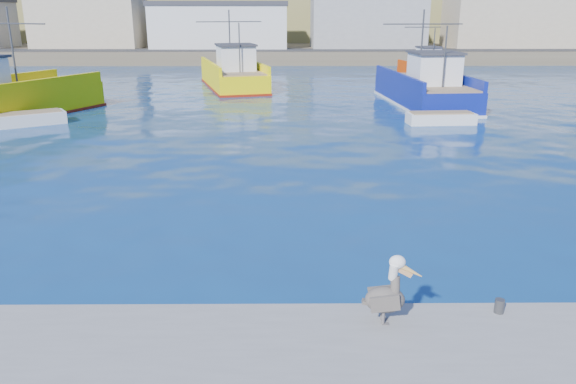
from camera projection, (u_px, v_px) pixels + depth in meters
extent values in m
plane|color=navy|center=(338.00, 264.00, 14.94)|extent=(260.00, 260.00, 0.00)
cylinder|color=#4C4C4C|center=(499.00, 306.00, 11.52)|extent=(0.20, 0.20, 0.30)
cube|color=brown|center=(293.00, 51.00, 83.21)|extent=(160.00, 30.00, 1.60)
cube|color=olive|center=(291.00, 14.00, 106.36)|extent=(180.00, 40.00, 14.00)
cube|color=#2D2D2D|center=(295.00, 50.00, 72.48)|extent=(150.00, 5.00, 0.10)
cube|color=tan|center=(90.00, 21.00, 76.92)|extent=(14.00, 9.00, 7.00)
cube|color=silver|center=(221.00, 27.00, 77.29)|extent=(18.00, 11.00, 5.50)
cube|color=#333338|center=(221.00, 4.00, 76.35)|extent=(18.36, 11.22, 0.60)
cube|color=gray|center=(366.00, 23.00, 77.28)|extent=(15.00, 10.00, 6.50)
cube|color=tan|center=(511.00, 19.00, 77.28)|extent=(17.00, 9.00, 7.50)
cube|color=#FFE805|center=(3.00, 105.00, 35.04)|extent=(9.59, 13.73, 1.71)
cube|color=#FFE805|center=(23.00, 87.00, 33.84)|extent=(5.77, 11.72, 0.70)
cube|color=maroon|center=(5.00, 118.00, 35.28)|extent=(9.78, 14.00, 0.25)
cube|color=#8C7251|center=(0.00, 90.00, 34.76)|extent=(9.05, 13.10, 0.10)
cylinder|color=#4C4C4C|center=(12.00, 48.00, 35.14)|extent=(0.16, 0.16, 5.00)
cylinder|color=#4C4C4C|center=(9.00, 23.00, 34.68)|extent=(5.56, 2.70, 0.08)
cube|color=#FFE805|center=(233.00, 78.00, 49.49)|extent=(6.99, 12.61, 1.55)
cube|color=#FFE805|center=(254.00, 65.00, 49.62)|extent=(3.18, 11.41, 0.70)
cube|color=#FFE805|center=(211.00, 66.00, 48.67)|extent=(3.18, 11.41, 0.70)
cube|color=maroon|center=(233.00, 87.00, 49.71)|extent=(7.13, 12.86, 0.25)
cube|color=#8C7251|center=(233.00, 69.00, 49.24)|extent=(6.55, 12.06, 0.10)
cube|color=white|center=(236.00, 58.00, 47.26)|extent=(3.55, 3.62, 2.00)
cube|color=#333338|center=(236.00, 45.00, 46.93)|extent=(3.84, 4.02, 0.15)
cylinder|color=#4C4C4C|center=(230.00, 39.00, 49.58)|extent=(0.15, 0.15, 5.00)
cylinder|color=#4C4C4C|center=(239.00, 49.00, 45.34)|extent=(0.12, 0.12, 4.00)
cylinder|color=#4C4C4C|center=(229.00, 22.00, 49.12)|extent=(5.62, 1.53, 0.08)
cube|color=navy|center=(424.00, 93.00, 40.57)|extent=(5.20, 12.27, 1.55)
cube|color=navy|center=(451.00, 77.00, 40.40)|extent=(1.26, 11.69, 0.70)
cube|color=navy|center=(398.00, 78.00, 40.05)|extent=(1.26, 11.69, 0.70)
cube|color=silver|center=(423.00, 103.00, 40.79)|extent=(5.30, 12.51, 0.25)
cube|color=#8C7251|center=(425.00, 82.00, 40.32)|extent=(4.82, 11.76, 0.10)
cube|color=white|center=(434.00, 69.00, 38.29)|extent=(3.17, 3.23, 2.00)
cube|color=#333338|center=(435.00, 53.00, 37.96)|extent=(3.41, 3.60, 0.15)
cylinder|color=#4C4C4C|center=(422.00, 46.00, 40.70)|extent=(0.13, 0.13, 5.00)
cylinder|color=#4C4C4C|center=(445.00, 58.00, 36.32)|extent=(0.11, 0.11, 4.00)
cylinder|color=#4C4C4C|center=(423.00, 24.00, 40.23)|extent=(5.84, 0.58, 0.08)
cube|color=#D63701|center=(423.00, 74.00, 55.94)|extent=(3.86, 7.55, 0.94)
cube|color=#D63701|center=(435.00, 65.00, 55.90)|extent=(1.33, 6.99, 0.70)
cube|color=#D63701|center=(411.00, 66.00, 55.48)|extent=(1.33, 6.99, 0.70)
cube|color=#8C7251|center=(423.00, 69.00, 55.78)|extent=(3.60, 7.23, 0.10)
cube|color=white|center=(428.00, 59.00, 54.44)|extent=(2.16, 2.09, 2.00)
cube|color=#333338|center=(429.00, 47.00, 54.11)|extent=(2.33, 2.33, 0.15)
cylinder|color=#4C4C4C|center=(422.00, 43.00, 55.70)|extent=(0.14, 0.14, 5.00)
cylinder|color=#4C4C4C|center=(434.00, 50.00, 53.15)|extent=(0.12, 0.12, 4.00)
cylinder|color=#4C4C4C|center=(423.00, 27.00, 55.24)|extent=(3.74, 0.70, 0.08)
cube|color=silver|center=(26.00, 121.00, 33.12)|extent=(4.50, 3.59, 0.87)
cube|color=#8C7251|center=(25.00, 113.00, 32.97)|extent=(3.96, 3.08, 0.09)
cube|color=silver|center=(441.00, 120.00, 33.52)|extent=(4.06, 1.66, 0.79)
cube|color=#8C7251|center=(441.00, 113.00, 33.39)|extent=(3.64, 1.33, 0.08)
cylinder|color=#595451|center=(383.00, 318.00, 11.10)|extent=(0.06, 0.06, 0.27)
cube|color=#595451|center=(385.00, 324.00, 11.14)|extent=(0.14, 0.12, 0.01)
cylinder|color=#595451|center=(382.00, 313.00, 11.27)|extent=(0.06, 0.06, 0.27)
cube|color=#595451|center=(384.00, 319.00, 11.30)|extent=(0.14, 0.12, 0.01)
ellipsoid|color=#38332D|center=(385.00, 300.00, 11.07)|extent=(0.81, 0.50, 0.55)
cube|color=#38332D|center=(385.00, 304.00, 10.87)|extent=(0.61, 0.09, 0.40)
cube|color=#38332D|center=(382.00, 293.00, 11.27)|extent=(0.61, 0.09, 0.40)
cube|color=#38332D|center=(367.00, 302.00, 11.10)|extent=(0.22, 0.16, 0.11)
cylinder|color=#38332D|center=(395.00, 286.00, 10.98)|extent=(0.20, 0.29, 0.43)
cylinder|color=white|center=(394.00, 271.00, 10.88)|extent=(0.18, 0.29, 0.41)
ellipsoid|color=white|center=(397.00, 262.00, 10.82)|extent=(0.33, 0.26, 0.27)
cone|color=gold|center=(410.00, 270.00, 10.86)|extent=(0.55, 0.16, 0.38)
cube|color=tan|center=(404.00, 272.00, 10.88)|extent=(0.33, 0.06, 0.24)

